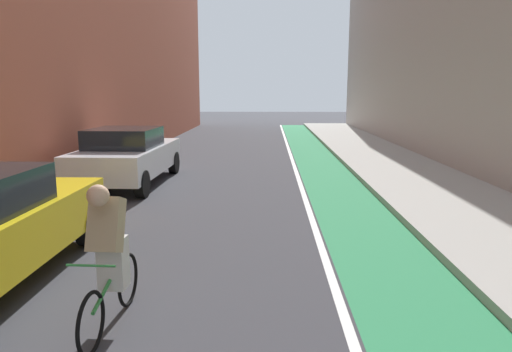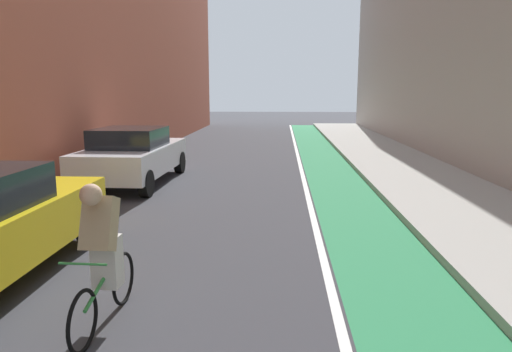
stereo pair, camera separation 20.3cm
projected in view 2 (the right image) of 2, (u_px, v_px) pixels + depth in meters
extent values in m
plane|color=#38383D|center=(231.00, 184.00, 12.73)|extent=(90.06, 90.06, 0.00)
cube|color=#2D8451|center=(331.00, 172.00, 14.54)|extent=(1.60, 40.94, 0.00)
cube|color=white|center=(302.00, 172.00, 14.59)|extent=(0.12, 40.94, 0.00)
cube|color=#A8A59E|center=(408.00, 171.00, 14.40)|extent=(3.15, 40.94, 0.14)
cylinder|color=black|center=(90.00, 224.00, 7.67)|extent=(0.22, 0.66, 0.66)
cube|color=silver|center=(134.00, 159.00, 12.71)|extent=(1.98, 4.51, 0.70)
cube|color=black|center=(130.00, 138.00, 12.39)|extent=(1.70, 1.91, 0.55)
cylinder|color=black|center=(125.00, 162.00, 14.49)|extent=(0.23, 0.66, 0.66)
cylinder|color=black|center=(180.00, 162.00, 14.36)|extent=(0.23, 0.66, 0.66)
cylinder|color=black|center=(76.00, 183.00, 11.18)|extent=(0.23, 0.66, 0.66)
cylinder|color=black|center=(146.00, 184.00, 11.05)|extent=(0.23, 0.66, 0.66)
torus|color=black|center=(83.00, 321.00, 4.48)|extent=(0.06, 0.62, 0.62)
torus|color=black|center=(123.00, 278.00, 5.51)|extent=(0.06, 0.62, 0.62)
cylinder|color=#338C3F|center=(104.00, 278.00, 4.95)|extent=(0.08, 0.96, 0.33)
cylinder|color=#338C3F|center=(110.00, 265.00, 5.12)|extent=(0.04, 0.12, 0.55)
cylinder|color=#338C3F|center=(83.00, 264.00, 4.46)|extent=(0.48, 0.04, 0.02)
cube|color=beige|center=(107.00, 261.00, 5.03)|extent=(0.29, 0.25, 0.56)
cube|color=tan|center=(100.00, 223.00, 4.82)|extent=(0.33, 0.41, 0.60)
sphere|color=tan|center=(91.00, 195.00, 4.61)|extent=(0.22, 0.22, 0.22)
cube|color=#333842|center=(104.00, 218.00, 4.94)|extent=(0.27, 0.28, 0.39)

